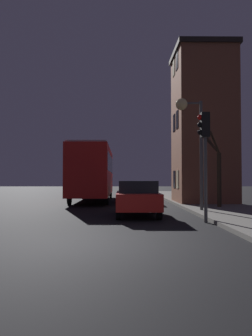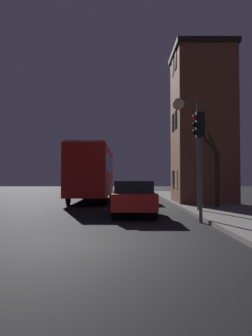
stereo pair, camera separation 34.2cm
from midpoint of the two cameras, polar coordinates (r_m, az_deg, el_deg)
The scene contains 8 objects.
ground_plane at distance 8.06m, azimuth -5.55°, elevation -13.11°, with size 120.00×120.00×0.00m, color black.
brick_building at distance 21.17m, azimuth 12.79°, elevation 7.29°, with size 3.64×4.07×9.54m.
streetlamp at distance 15.55m, azimuth 10.27°, elevation 7.83°, with size 1.25×0.55×5.17m.
traffic_light at distance 12.09m, azimuth 12.71°, elevation 4.27°, with size 0.43×0.24×3.97m.
bare_tree at distance 17.32m, azimuth 15.11°, elevation -0.41°, with size 0.92×2.39×3.97m.
bus at distance 23.20m, azimuth -6.16°, elevation -0.27°, with size 2.46×10.24×3.75m.
car_near_lane at distance 13.82m, azimuth 1.28°, elevation -5.13°, with size 1.75×3.84×1.49m.
car_mid_lane at distance 21.89m, azimuth 1.18°, elevation -4.07°, with size 1.85×4.53×1.40m.
Camera 1 is at (0.49, -7.87, 1.57)m, focal length 35.00 mm.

